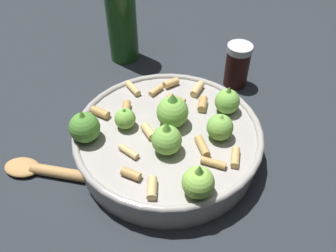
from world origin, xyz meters
name	(u,v)px	position (x,y,z in m)	size (l,w,h in m)	color
ground_plane	(168,152)	(0.00, 0.00, 0.00)	(2.40, 2.40, 0.00)	#23282D
cooking_pan	(168,139)	(0.00, 0.00, 0.03)	(0.27, 0.27, 0.10)	#9E9993
pepper_shaker	(237,65)	(-0.18, 0.11, 0.04)	(0.04, 0.04, 0.08)	#33140F
olive_oil_bottle	(121,9)	(-0.25, -0.10, 0.10)	(0.06, 0.06, 0.24)	#1E4C19
wooden_spoon	(80,176)	(0.06, -0.12, 0.01)	(0.06, 0.26, 0.02)	#B2844C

